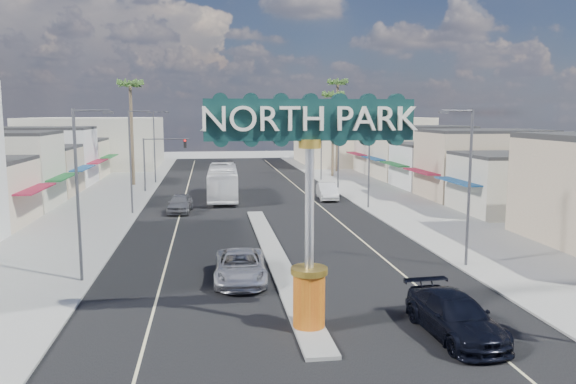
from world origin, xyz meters
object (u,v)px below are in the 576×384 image
object	(u,v)px
car_parked_right	(327,191)
city_bus	(223,182)
streetlight_l_near	(80,186)
streetlight_l_mid	(132,156)
palm_left_far	(130,90)
suv_left	(240,267)
streetlight_r_near	(467,179)
streetlight_r_far	(320,142)
gateway_sign	(310,186)
traffic_signal_right	(323,152)
streetlight_r_mid	(367,154)
palm_right_far	(338,88)
streetlight_l_far	(156,143)
traffic_signal_left	(161,154)
car_parked_left	(180,203)
suv_right	(455,316)
palm_right_mid	(333,99)

from	to	relation	value
car_parked_right	city_bus	xyz separation A→B (m)	(-10.55, 2.04, 0.87)
streetlight_l_near	streetlight_l_mid	distance (m)	20.00
palm_left_far	suv_left	world-z (taller)	palm_left_far
streetlight_r_near	streetlight_r_far	distance (m)	42.00
gateway_sign	city_bus	xyz separation A→B (m)	(-2.54, 36.03, -4.21)
traffic_signal_right	streetlight_l_near	world-z (taller)	streetlight_l_near
streetlight_r_mid	palm_right_far	bearing A→B (deg)	81.88
streetlight_l_far	city_bus	distance (m)	16.41
traffic_signal_left	streetlight_l_far	xyz separation A→B (m)	(-1.25, 8.01, 0.79)
traffic_signal_right	gateway_sign	bearing A→B (deg)	-102.33
streetlight_l_near	car_parked_left	xyz separation A→B (m)	(3.91, 20.35, -4.24)
traffic_signal_right	city_bus	world-z (taller)	traffic_signal_right
suv_right	palm_right_far	bearing A→B (deg)	77.53
streetlight_l_mid	suv_left	distance (m)	22.86
gateway_sign	streetlight_r_near	bearing A→B (deg)	37.55
traffic_signal_right	streetlight_r_mid	size ratio (longest dim) A/B	0.67
streetlight_l_near	streetlight_r_far	bearing A→B (deg)	63.58
streetlight_r_far	palm_right_mid	distance (m)	7.30
palm_right_mid	suv_right	xyz separation A→B (m)	(-7.40, -55.45, -9.78)
palm_left_far	suv_right	bearing A→B (deg)	-69.39
palm_right_far	streetlight_l_far	bearing A→B (deg)	-158.54
palm_left_far	traffic_signal_right	bearing A→B (deg)	-15.15
traffic_signal_right	palm_right_mid	bearing A→B (deg)	72.37
streetlight_l_near	streetlight_l_far	distance (m)	42.00
palm_right_far	car_parked_right	xyz separation A→B (m)	(-7.00, -26.03, -11.54)
streetlight_l_far	city_bus	xyz separation A→B (m)	(7.89, -13.99, -3.35)
streetlight_l_far	suv_right	distance (m)	54.06
streetlight_r_near	gateway_sign	bearing A→B (deg)	-142.45
streetlight_r_far	suv_right	bearing A→B (deg)	-95.37
streetlight_l_mid	palm_left_far	world-z (taller)	palm_left_far
streetlight_l_near	palm_right_far	distance (m)	58.35
streetlight_l_near	streetlight_r_mid	bearing A→B (deg)	43.79
streetlight_l_far	palm_right_mid	distance (m)	24.41
traffic_signal_right	palm_right_far	size ratio (longest dim) A/B	0.43
streetlight_l_mid	streetlight_r_far	world-z (taller)	same
streetlight_l_far	streetlight_r_mid	distance (m)	30.32
palm_left_far	palm_right_far	distance (m)	30.48
suv_left	car_parked_left	size ratio (longest dim) A/B	1.18
gateway_sign	streetlight_r_far	size ratio (longest dim) A/B	1.02
traffic_signal_right	car_parked_right	size ratio (longest dim) A/B	1.17
car_parked_left	streetlight_r_mid	bearing A→B (deg)	3.52
palm_right_far	streetlight_l_near	bearing A→B (deg)	-116.06
streetlight_l_far	suv_right	size ratio (longest dim) A/B	1.58
city_bus	streetlight_r_near	bearing A→B (deg)	-63.48
palm_left_far	suv_left	size ratio (longest dim) A/B	2.28
palm_right_mid	suv_left	xyz separation A→B (m)	(-15.40, -46.97, -9.81)
gateway_sign	streetlight_r_mid	size ratio (longest dim) A/B	1.02
suv_right	car_parked_left	distance (m)	32.18
palm_right_mid	city_bus	bearing A→B (deg)	-130.83
streetlight_l_mid	streetlight_r_near	xyz separation A→B (m)	(20.87, -20.00, 0.00)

